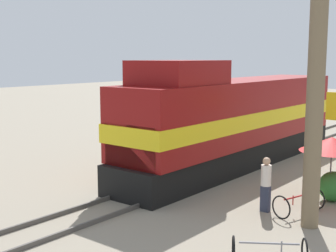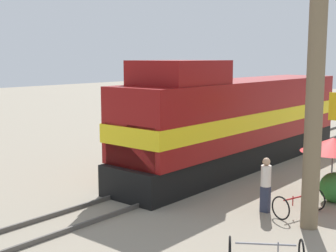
{
  "view_description": "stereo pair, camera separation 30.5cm",
  "coord_description": "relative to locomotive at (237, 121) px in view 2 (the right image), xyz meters",
  "views": [
    {
      "loc": [
        11.18,
        -15.51,
        5.11
      ],
      "look_at": [
        1.2,
        -3.15,
        2.76
      ],
      "focal_mm": 50.0,
      "sensor_mm": 36.0,
      "label": 1
    },
    {
      "loc": [
        11.41,
        -15.32,
        5.11
      ],
      "look_at": [
        1.2,
        -3.15,
        2.76
      ],
      "focal_mm": 50.0,
      "sensor_mm": 36.0,
      "label": 2
    }
  ],
  "objects": [
    {
      "name": "shrub_cluster",
      "position": [
        5.62,
        -2.46,
        -1.64
      ],
      "size": [
        1.07,
        1.07,
        1.07
      ],
      "primitive_type": "sphere",
      "color": "#2D722D",
      "rests_on": "ground_plane"
    },
    {
      "name": "bicycle",
      "position": [
        5.24,
        -4.57,
        -1.79
      ],
      "size": [
        1.23,
        1.88,
        0.76
      ],
      "rotation": [
        0.0,
        0.0,
        -0.29
      ],
      "color": "black",
      "rests_on": "ground_plane"
    },
    {
      "name": "rail_far",
      "position": [
        0.72,
        -3.25,
        -2.1
      ],
      "size": [
        0.08,
        39.81,
        0.15
      ],
      "primitive_type": "cube",
      "color": "#4C4742",
      "rests_on": "ground_plane"
    },
    {
      "name": "locomotive",
      "position": [
        0.0,
        0.0,
        0.0
      ],
      "size": [
        2.91,
        15.67,
        4.99
      ],
      "color": "black",
      "rests_on": "ground_plane"
    },
    {
      "name": "rail_near",
      "position": [
        -0.72,
        -3.25,
        -2.1
      ],
      "size": [
        0.08,
        39.81,
        0.15
      ],
      "primitive_type": "cube",
      "color": "#4C4742",
      "rests_on": "ground_plane"
    },
    {
      "name": "ground_plane",
      "position": [
        0.0,
        -3.25,
        -2.18
      ],
      "size": [
        120.0,
        120.0,
        0.0
      ],
      "primitive_type": "plane",
      "color": "gray"
    },
    {
      "name": "person_bystander",
      "position": [
        4.26,
        -5.03,
        -1.17
      ],
      "size": [
        0.34,
        0.34,
        1.84
      ],
      "color": "#2D3347",
      "rests_on": "ground_plane"
    },
    {
      "name": "bicycle_spare",
      "position": [
        6.26,
        -8.72,
        -1.8
      ],
      "size": [
        1.89,
        1.6,
        0.74
      ],
      "rotation": [
        0.0,
        0.0,
        2.16
      ],
      "color": "black",
      "rests_on": "ground_plane"
    },
    {
      "name": "utility_pole",
      "position": [
        5.97,
        -5.45,
        2.02
      ],
      "size": [
        1.8,
        0.51,
        8.33
      ],
      "color": "#726047",
      "rests_on": "ground_plane"
    },
    {
      "name": "vendor_umbrella",
      "position": [
        5.52,
        -2.57,
        -0.1
      ],
      "size": [
        2.25,
        2.25,
        2.33
      ],
      "color": "#4C4C4C",
      "rests_on": "ground_plane"
    }
  ]
}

